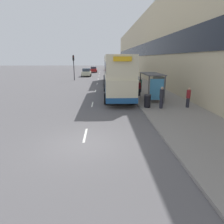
{
  "coord_description": "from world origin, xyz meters",
  "views": [
    {
      "loc": [
        1.0,
        -8.89,
        3.99
      ],
      "look_at": [
        2.32,
        21.08,
        -4.1
      ],
      "focal_mm": 32.0,
      "sensor_mm": 36.0,
      "label": 1
    }
  ],
  "objects_px": {
    "pedestrian_4": "(162,97)",
    "litter_bin": "(147,101)",
    "pedestrian_at_shelter": "(154,86)",
    "traffic_light_far_kerb": "(74,63)",
    "pedestrian_2": "(188,97)",
    "bus_shelter": "(154,82)",
    "double_decker_bus_near": "(117,75)",
    "car_1": "(86,72)",
    "car_3": "(111,70)",
    "double_decker_bus_ahead": "(112,69)",
    "pedestrian_3": "(139,88)",
    "car_2": "(94,70)",
    "car_0": "(107,68)",
    "pedestrian_1": "(140,85)"
  },
  "relations": [
    {
      "from": "double_decker_bus_near",
      "to": "pedestrian_at_shelter",
      "type": "bearing_deg",
      "value": 18.72
    },
    {
      "from": "pedestrian_at_shelter",
      "to": "traffic_light_far_kerb",
      "type": "xyz_separation_m",
      "value": [
        -11.19,
        15.58,
        2.11
      ]
    },
    {
      "from": "litter_bin",
      "to": "car_0",
      "type": "bearing_deg",
      "value": 92.19
    },
    {
      "from": "bus_shelter",
      "to": "litter_bin",
      "type": "xyz_separation_m",
      "value": [
        -1.22,
        -2.9,
        -1.21
      ]
    },
    {
      "from": "pedestrian_2",
      "to": "traffic_light_far_kerb",
      "type": "relative_size",
      "value": 0.35
    },
    {
      "from": "car_3",
      "to": "litter_bin",
      "type": "distance_m",
      "value": 42.43
    },
    {
      "from": "double_decker_bus_ahead",
      "to": "car_2",
      "type": "xyz_separation_m",
      "value": [
        -4.26,
        25.51,
        -1.46
      ]
    },
    {
      "from": "double_decker_bus_near",
      "to": "car_0",
      "type": "relative_size",
      "value": 2.63
    },
    {
      "from": "double_decker_bus_ahead",
      "to": "litter_bin",
      "type": "xyz_separation_m",
      "value": [
        2.04,
        -18.12,
        -1.62
      ]
    },
    {
      "from": "pedestrian_4",
      "to": "traffic_light_far_kerb",
      "type": "distance_m",
      "value": 24.88
    },
    {
      "from": "pedestrian_1",
      "to": "pedestrian_2",
      "type": "bearing_deg",
      "value": -72.57
    },
    {
      "from": "double_decker_bus_near",
      "to": "pedestrian_at_shelter",
      "type": "distance_m",
      "value": 4.74
    },
    {
      "from": "bus_shelter",
      "to": "pedestrian_1",
      "type": "xyz_separation_m",
      "value": [
        -0.4,
        4.75,
        -0.89
      ]
    },
    {
      "from": "double_decker_bus_ahead",
      "to": "pedestrian_4",
      "type": "relative_size",
      "value": 6.65
    },
    {
      "from": "pedestrian_at_shelter",
      "to": "traffic_light_far_kerb",
      "type": "distance_m",
      "value": 19.3
    },
    {
      "from": "bus_shelter",
      "to": "pedestrian_4",
      "type": "relative_size",
      "value": 2.45
    },
    {
      "from": "pedestrian_1",
      "to": "pedestrian_3",
      "type": "height_order",
      "value": "pedestrian_1"
    },
    {
      "from": "double_decker_bus_ahead",
      "to": "car_0",
      "type": "bearing_deg",
      "value": 90.07
    },
    {
      "from": "car_3",
      "to": "pedestrian_1",
      "type": "height_order",
      "value": "pedestrian_1"
    },
    {
      "from": "car_1",
      "to": "pedestrian_3",
      "type": "xyz_separation_m",
      "value": [
        7.6,
        -25.5,
        0.07
      ]
    },
    {
      "from": "pedestrian_2",
      "to": "pedestrian_3",
      "type": "bearing_deg",
      "value": 119.49
    },
    {
      "from": "car_3",
      "to": "pedestrian_at_shelter",
      "type": "distance_m",
      "value": 35.83
    },
    {
      "from": "litter_bin",
      "to": "traffic_light_far_kerb",
      "type": "bearing_deg",
      "value": 111.83
    },
    {
      "from": "car_2",
      "to": "pedestrian_3",
      "type": "distance_m",
      "value": 38.99
    },
    {
      "from": "car_0",
      "to": "traffic_light_far_kerb",
      "type": "xyz_separation_m",
      "value": [
        -6.87,
        -32.02,
        2.26
      ]
    },
    {
      "from": "pedestrian_at_shelter",
      "to": "litter_bin",
      "type": "xyz_separation_m",
      "value": [
        -2.24,
        -6.76,
        -0.32
      ]
    },
    {
      "from": "pedestrian_4",
      "to": "litter_bin",
      "type": "relative_size",
      "value": 1.63
    },
    {
      "from": "traffic_light_far_kerb",
      "to": "double_decker_bus_near",
      "type": "bearing_deg",
      "value": -68.03
    },
    {
      "from": "double_decker_bus_near",
      "to": "car_1",
      "type": "relative_size",
      "value": 2.7
    },
    {
      "from": "double_decker_bus_ahead",
      "to": "car_1",
      "type": "xyz_separation_m",
      "value": [
        -5.3,
        12.57,
        -1.4
      ]
    },
    {
      "from": "car_0",
      "to": "car_2",
      "type": "xyz_separation_m",
      "value": [
        -4.22,
        -10.73,
        -0.02
      ]
    },
    {
      "from": "bus_shelter",
      "to": "pedestrian_2",
      "type": "distance_m",
      "value": 3.78
    },
    {
      "from": "pedestrian_at_shelter",
      "to": "litter_bin",
      "type": "height_order",
      "value": "pedestrian_at_shelter"
    },
    {
      "from": "double_decker_bus_ahead",
      "to": "pedestrian_4",
      "type": "xyz_separation_m",
      "value": [
        3.07,
        -18.47,
        -1.27
      ]
    },
    {
      "from": "car_3",
      "to": "double_decker_bus_ahead",
      "type": "bearing_deg",
      "value": -91.52
    },
    {
      "from": "pedestrian_at_shelter",
      "to": "pedestrian_2",
      "type": "relative_size",
      "value": 1.03
    },
    {
      "from": "car_0",
      "to": "litter_bin",
      "type": "relative_size",
      "value": 4.0
    },
    {
      "from": "car_2",
      "to": "pedestrian_1",
      "type": "bearing_deg",
      "value": 101.2
    },
    {
      "from": "pedestrian_1",
      "to": "car_3",
      "type": "bearing_deg",
      "value": 93.65
    },
    {
      "from": "bus_shelter",
      "to": "pedestrian_4",
      "type": "distance_m",
      "value": 3.37
    },
    {
      "from": "double_decker_bus_near",
      "to": "car_2",
      "type": "bearing_deg",
      "value": 96.28
    },
    {
      "from": "double_decker_bus_near",
      "to": "pedestrian_at_shelter",
      "type": "xyz_separation_m",
      "value": [
        4.32,
        1.46,
        -1.29
      ]
    },
    {
      "from": "double_decker_bus_ahead",
      "to": "litter_bin",
      "type": "bearing_deg",
      "value": -83.59
    },
    {
      "from": "pedestrian_at_shelter",
      "to": "pedestrian_3",
      "type": "relative_size",
      "value": 1.06
    },
    {
      "from": "pedestrian_3",
      "to": "litter_bin",
      "type": "bearing_deg",
      "value": -92.83
    },
    {
      "from": "bus_shelter",
      "to": "pedestrian_3",
      "type": "xyz_separation_m",
      "value": [
        -0.97,
        2.29,
        -0.93
      ]
    },
    {
      "from": "pedestrian_3",
      "to": "traffic_light_far_kerb",
      "type": "xyz_separation_m",
      "value": [
        -9.21,
        17.15,
        2.15
      ]
    },
    {
      "from": "pedestrian_3",
      "to": "litter_bin",
      "type": "distance_m",
      "value": 5.2
    },
    {
      "from": "bus_shelter",
      "to": "car_0",
      "type": "height_order",
      "value": "bus_shelter"
    },
    {
      "from": "car_0",
      "to": "double_decker_bus_near",
      "type": "bearing_deg",
      "value": -89.99
    }
  ]
}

